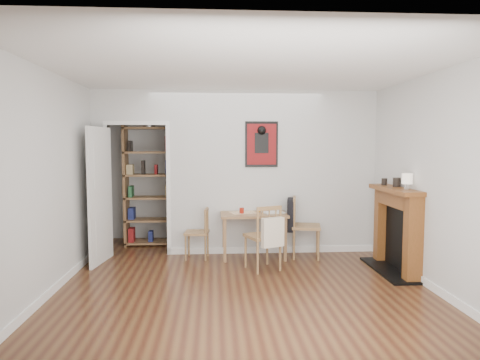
{
  "coord_description": "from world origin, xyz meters",
  "views": [
    {
      "loc": [
        -0.36,
        -5.4,
        1.74
      ],
      "look_at": [
        0.01,
        0.6,
        1.25
      ],
      "focal_mm": 32.0,
      "sensor_mm": 36.0,
      "label": 1
    }
  ],
  "objects": [
    {
      "name": "placemat",
      "position": [
        0.1,
        1.15,
        0.69
      ],
      "size": [
        0.47,
        0.4,
        0.0
      ],
      "primitive_type": "cube",
      "rotation": [
        0.0,
        0.0,
        0.28
      ],
      "color": "beige",
      "rests_on": "dining_table"
    },
    {
      "name": "fireplace",
      "position": [
        2.16,
        0.25,
        0.62
      ],
      "size": [
        0.45,
        1.25,
        1.16
      ],
      "color": "brown",
      "rests_on": "ground"
    },
    {
      "name": "ground",
      "position": [
        0.0,
        0.0,
        0.0
      ],
      "size": [
        5.2,
        5.2,
        0.0
      ],
      "primitive_type": "plane",
      "color": "#54341B",
      "rests_on": "ground"
    },
    {
      "name": "ceramic_jar_b",
      "position": [
        2.1,
        0.59,
        1.21
      ],
      "size": [
        0.08,
        0.08,
        0.1
      ],
      "primitive_type": "cylinder",
      "color": "black",
      "rests_on": "fireplace"
    },
    {
      "name": "chair_right",
      "position": [
        1.04,
        1.04,
        0.49
      ],
      "size": [
        0.61,
        0.55,
        0.94
      ],
      "color": "#9D7949",
      "rests_on": "ground"
    },
    {
      "name": "dining_table",
      "position": [
        0.25,
        1.1,
        0.61
      ],
      "size": [
        1.01,
        0.65,
        0.69
      ],
      "color": "#8F6342",
      "rests_on": "ground"
    },
    {
      "name": "ceramic_jar_a",
      "position": [
        2.18,
        0.35,
        1.22
      ],
      "size": [
        0.11,
        0.11,
        0.13
      ],
      "primitive_type": "cylinder",
      "color": "black",
      "rests_on": "fireplace"
    },
    {
      "name": "notebook",
      "position": [
        0.56,
        1.1,
        0.7
      ],
      "size": [
        0.37,
        0.31,
        0.02
      ],
      "primitive_type": "cube",
      "rotation": [
        0.0,
        0.0,
        0.3
      ],
      "color": "silver",
      "rests_on": "dining_table"
    },
    {
      "name": "mantel_lamp",
      "position": [
        2.14,
        -0.05,
        1.29
      ],
      "size": [
        0.14,
        0.14,
        0.21
      ],
      "color": "silver",
      "rests_on": "fireplace"
    },
    {
      "name": "chair_front",
      "position": [
        0.33,
        0.43,
        0.47
      ],
      "size": [
        0.6,
        0.63,
        0.92
      ],
      "color": "#9D7949",
      "rests_on": "ground"
    },
    {
      "name": "orange_fruit",
      "position": [
        0.35,
        1.19,
        0.73
      ],
      "size": [
        0.07,
        0.07,
        0.07
      ],
      "primitive_type": "sphere",
      "color": "#FF980D",
      "rests_on": "dining_table"
    },
    {
      "name": "chair_left",
      "position": [
        -0.62,
        1.1,
        0.39
      ],
      "size": [
        0.43,
        0.43,
        0.78
      ],
      "color": "#9D7949",
      "rests_on": "ground"
    },
    {
      "name": "red_glass",
      "position": [
        0.07,
        1.06,
        0.74
      ],
      "size": [
        0.07,
        0.07,
        0.09
      ],
      "primitive_type": "cylinder",
      "color": "maroon",
      "rests_on": "dining_table"
    },
    {
      "name": "bookshelf",
      "position": [
        -1.46,
        2.05,
        1.02
      ],
      "size": [
        0.87,
        0.35,
        2.07
      ],
      "color": "#8F6342",
      "rests_on": "ground"
    },
    {
      "name": "room_shell",
      "position": [
        0.1,
        1.34,
        1.3
      ],
      "size": [
        5.2,
        5.2,
        5.2
      ],
      "color": "#B9BAB8",
      "rests_on": "ground"
    }
  ]
}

